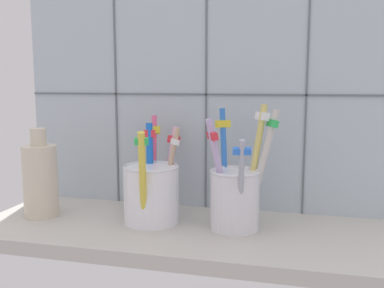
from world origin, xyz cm
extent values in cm
cube|color=#BCB7AD|center=(0.00, 0.00, 1.00)|extent=(64.00, 22.00, 2.00)
cube|color=#B2C1CC|center=(0.00, 12.00, 22.50)|extent=(64.00, 2.00, 45.00)
cube|color=slate|center=(-16.00, 10.90, 22.50)|extent=(0.30, 0.20, 45.00)
cube|color=slate|center=(0.00, 10.90, 22.50)|extent=(0.30, 0.20, 45.00)
cube|color=slate|center=(16.00, 10.90, 22.50)|extent=(0.30, 0.20, 45.00)
cube|color=slate|center=(0.00, 10.90, 21.16)|extent=(64.00, 0.20, 0.30)
cylinder|color=white|center=(-6.36, 1.26, 6.27)|extent=(8.39, 8.39, 8.54)
torus|color=silver|center=(-6.36, 1.26, 10.54)|extent=(8.47, 8.47, 0.50)
cylinder|color=#ECAFC2|center=(-5.02, 6.13, 9.12)|extent=(2.30, 6.15, 13.82)
cube|color=#E5333F|center=(-4.68, 7.78, 13.93)|extent=(2.13, 1.53, 1.33)
cylinder|color=yellow|center=(-5.91, -3.49, 9.47)|extent=(2.31, 4.81, 14.39)
cube|color=green|center=(-5.49, -4.89, 15.26)|extent=(2.05, 1.38, 1.05)
cylinder|color=blue|center=(-7.41, 3.80, 9.57)|extent=(2.45, 4.15, 14.56)
cube|color=#E5333F|center=(-7.79, 4.80, 15.09)|extent=(2.10, 1.64, 1.32)
cylinder|color=tan|center=(-4.30, 3.42, 9.25)|extent=(3.67, 3.06, 13.87)
cube|color=white|center=(-3.42, 4.10, 14.06)|extent=(1.93, 2.15, 0.96)
cylinder|color=#ED5884|center=(-7.51, 5.90, 10.03)|extent=(2.35, 5.89, 15.52)
cube|color=yellow|center=(-7.94, 7.51, 15.40)|extent=(2.15, 1.54, 1.33)
cylinder|color=white|center=(6.36, 1.26, 6.22)|extent=(7.10, 7.10, 8.44)
torus|color=silver|center=(6.36, 1.26, 10.44)|extent=(7.25, 7.25, 0.50)
cylinder|color=#DCC969|center=(8.90, 3.22, 11.18)|extent=(3.72, 3.44, 17.73)
cube|color=white|center=(9.82, 4.03, 18.25)|extent=(2.38, 2.52, 1.27)
cylinder|color=beige|center=(9.91, 2.78, 10.82)|extent=(5.19, 3.57, 17.09)
cube|color=green|center=(11.33, 3.61, 17.28)|extent=(2.02, 2.40, 1.23)
cylinder|color=blue|center=(4.32, 4.22, 10.83)|extent=(2.37, 3.03, 16.96)
cube|color=yellow|center=(3.91, 4.86, 16.93)|extent=(2.36, 1.98, 1.17)
cylinder|color=#BEA6D5|center=(4.41, -0.18, 10.26)|extent=(4.32, 3.17, 15.94)
cube|color=#E5333F|center=(3.43, -0.78, 15.78)|extent=(2.15, 2.69, 1.19)
cylinder|color=#A7A8B8|center=(7.65, -1.96, 9.08)|extent=(1.57, 5.10, 13.60)
cube|color=blue|center=(7.91, -3.52, 14.24)|extent=(2.53, 1.37, 1.05)
cylinder|color=beige|center=(-24.42, 0.49, 7.65)|extent=(5.38, 5.38, 11.30)
cylinder|color=beige|center=(-24.42, 0.49, 14.67)|extent=(2.44, 2.44, 2.75)
camera|label=1|loc=(14.99, -59.12, 23.12)|focal=40.44mm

